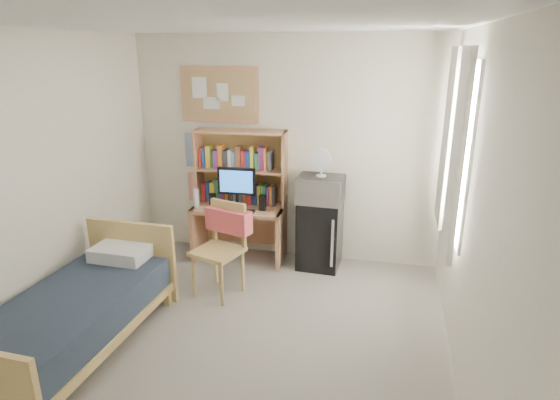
% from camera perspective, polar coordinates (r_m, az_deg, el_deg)
% --- Properties ---
extents(floor, '(3.60, 4.20, 0.02)m').
position_cam_1_polar(floor, '(4.14, -6.25, -18.22)').
color(floor, gray).
rests_on(floor, ground).
extents(ceiling, '(3.60, 4.20, 0.02)m').
position_cam_1_polar(ceiling, '(3.35, -7.86, 20.78)').
color(ceiling, white).
rests_on(ceiling, wall_back).
extents(wall_back, '(3.60, 0.04, 2.60)m').
position_cam_1_polar(wall_back, '(5.48, 0.62, 6.09)').
color(wall_back, white).
rests_on(wall_back, floor).
extents(wall_left, '(0.04, 4.20, 2.60)m').
position_cam_1_polar(wall_left, '(4.47, -29.19, 1.04)').
color(wall_left, white).
rests_on(wall_left, floor).
extents(wall_right, '(0.04, 4.20, 2.60)m').
position_cam_1_polar(wall_right, '(3.38, 23.06, -3.00)').
color(wall_right, white).
rests_on(wall_right, floor).
extents(window_unit, '(0.10, 1.40, 1.70)m').
position_cam_1_polar(window_unit, '(4.44, 20.58, 6.10)').
color(window_unit, white).
rests_on(window_unit, wall_right).
extents(curtain_left, '(0.04, 0.55, 1.70)m').
position_cam_1_polar(curtain_left, '(4.05, 20.77, 5.02)').
color(curtain_left, white).
rests_on(curtain_left, wall_right).
extents(curtain_right, '(0.04, 0.55, 1.70)m').
position_cam_1_polar(curtain_right, '(4.83, 19.71, 7.07)').
color(curtain_right, white).
rests_on(curtain_right, wall_right).
extents(bulletin_board, '(0.94, 0.03, 0.64)m').
position_cam_1_polar(bulletin_board, '(5.59, -7.40, 12.62)').
color(bulletin_board, tan).
rests_on(bulletin_board, wall_back).
extents(poster_wave, '(0.30, 0.01, 0.42)m').
position_cam_1_polar(poster_wave, '(5.82, -10.09, 6.02)').
color(poster_wave, '#27589E').
rests_on(poster_wave, wall_back).
extents(poster_japan, '(0.28, 0.01, 0.36)m').
position_cam_1_polar(poster_japan, '(5.93, -9.84, 1.57)').
color(poster_japan, red).
rests_on(poster_japan, wall_back).
extents(desk, '(1.08, 0.57, 0.66)m').
position_cam_1_polar(desk, '(5.61, -4.96, -4.03)').
color(desk, tan).
rests_on(desk, floor).
extents(desk_chair, '(0.60, 0.60, 0.96)m').
position_cam_1_polar(desk_chair, '(4.79, -7.62, -6.15)').
color(desk_chair, '#DAB567').
rests_on(desk_chair, floor).
extents(mini_fridge, '(0.49, 0.49, 0.79)m').
position_cam_1_polar(mini_fridge, '(5.41, 4.87, -4.12)').
color(mini_fridge, black).
rests_on(mini_fridge, floor).
extents(bed, '(0.95, 1.82, 0.49)m').
position_cam_1_polar(bed, '(4.39, -23.80, -13.47)').
color(bed, '#1B2431').
rests_on(bed, floor).
extents(hutch, '(1.08, 0.32, 0.88)m').
position_cam_1_polar(hutch, '(5.51, -4.74, 4.00)').
color(hutch, tan).
rests_on(hutch, desk).
extents(monitor, '(0.44, 0.05, 0.47)m').
position_cam_1_polar(monitor, '(5.37, -5.29, 1.35)').
color(monitor, black).
rests_on(monitor, desk).
extents(keyboard, '(0.47, 0.17, 0.02)m').
position_cam_1_polar(keyboard, '(5.31, -5.64, -1.38)').
color(keyboard, black).
rests_on(keyboard, desk).
extents(speaker_left, '(0.07, 0.07, 0.16)m').
position_cam_1_polar(speaker_left, '(5.50, -8.25, -0.03)').
color(speaker_left, black).
rests_on(speaker_left, desk).
extents(speaker_right, '(0.07, 0.07, 0.17)m').
position_cam_1_polar(speaker_right, '(5.34, -2.15, -0.34)').
color(speaker_right, black).
rests_on(speaker_right, desk).
extents(water_bottle, '(0.07, 0.07, 0.22)m').
position_cam_1_polar(water_bottle, '(5.52, -10.16, 0.24)').
color(water_bottle, white).
rests_on(water_bottle, desk).
extents(hoodie, '(0.53, 0.30, 0.24)m').
position_cam_1_polar(hoodie, '(4.84, -6.29, -2.46)').
color(hoodie, '#E35658').
rests_on(hoodie, desk_chair).
extents(microwave, '(0.52, 0.40, 0.29)m').
position_cam_1_polar(microwave, '(5.22, 4.99, 1.33)').
color(microwave, silver).
rests_on(microwave, mini_fridge).
extents(desk_fan, '(0.24, 0.24, 0.29)m').
position_cam_1_polar(desk_fan, '(5.14, 5.08, 4.42)').
color(desk_fan, white).
rests_on(desk_fan, microwave).
extents(pillow, '(0.53, 0.38, 0.13)m').
position_cam_1_polar(pillow, '(4.78, -18.76, -6.07)').
color(pillow, white).
rests_on(pillow, bed).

